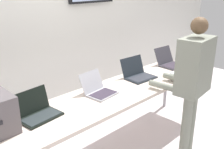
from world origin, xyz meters
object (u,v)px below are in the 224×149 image
object	(u,v)px
laptop_station_3	(169,62)
workbench	(115,96)
laptop_station_0	(37,111)
laptop_station_1	(98,89)
coffee_mug	(173,76)
person	(193,76)
laptop_station_2	(138,73)

from	to	relation	value
laptop_station_3	workbench	bearing A→B (deg)	-174.70
workbench	laptop_station_0	xyz separation A→B (m)	(-0.91, 0.11, 0.11)
laptop_station_1	laptop_station_3	distance (m)	1.44
laptop_station_1	coffee_mug	size ratio (longest dim) A/B	3.85
coffee_mug	person	bearing A→B (deg)	-119.47
workbench	person	bearing A→B (deg)	-46.08
laptop_station_0	laptop_station_3	xyz separation A→B (m)	(2.19, 0.01, 0.00)
laptop_station_1	person	xyz separation A→B (m)	(0.76, -0.72, 0.15)
workbench	laptop_station_3	distance (m)	1.29
laptop_station_0	coffee_mug	xyz separation A→B (m)	(1.72, -0.36, -0.01)
laptop_station_1	laptop_station_2	size ratio (longest dim) A/B	0.93
laptop_station_0	laptop_station_3	distance (m)	2.19
laptop_station_1	coffee_mug	xyz separation A→B (m)	(0.97, -0.35, -0.01)
workbench	laptop_station_0	size ratio (longest dim) A/B	7.78
laptop_station_2	laptop_station_1	bearing A→B (deg)	-178.25
workbench	coffee_mug	world-z (taller)	coffee_mug
laptop_station_1	laptop_station_3	bearing A→B (deg)	0.93
workbench	coffee_mug	distance (m)	0.85
laptop_station_1	laptop_station_2	distance (m)	0.71
laptop_station_2	workbench	bearing A→B (deg)	-167.88
workbench	laptop_station_2	world-z (taller)	laptop_station_2
workbench	person	world-z (taller)	person
coffee_mug	laptop_station_1	bearing A→B (deg)	160.45
laptop_station_0	person	xyz separation A→B (m)	(1.51, -0.73, 0.15)
workbench	laptop_station_1	xyz separation A→B (m)	(-0.16, 0.10, 0.10)
laptop_station_0	laptop_station_2	distance (m)	1.46
workbench	laptop_station_1	size ratio (longest dim) A/B	8.45
workbench	laptop_station_3	world-z (taller)	laptop_station_3
laptop_station_1	laptop_station_3	size ratio (longest dim) A/B	0.94
workbench	person	xyz separation A→B (m)	(0.60, -0.62, 0.25)
workbench	laptop_station_3	size ratio (longest dim) A/B	7.95
laptop_station_0	laptop_station_1	xyz separation A→B (m)	(0.75, -0.01, -0.00)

